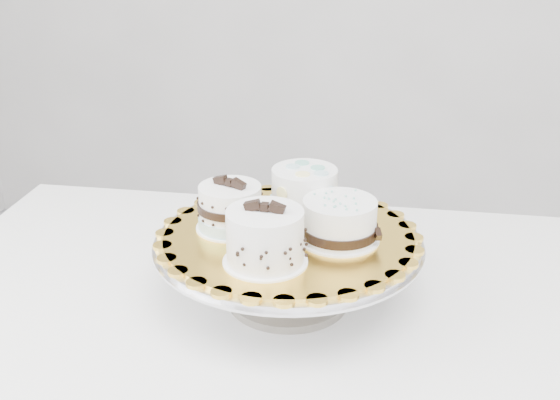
% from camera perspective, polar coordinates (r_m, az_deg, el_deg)
% --- Properties ---
extents(table, '(1.36, 0.98, 0.75)m').
position_cam_1_polar(table, '(1.11, 1.87, -12.29)').
color(table, white).
rests_on(table, floor).
extents(cake_stand, '(0.40, 0.40, 0.11)m').
position_cam_1_polar(cake_stand, '(1.06, 0.68, -4.72)').
color(cake_stand, gray).
rests_on(cake_stand, table).
extents(cake_board, '(0.39, 0.39, 0.01)m').
position_cam_1_polar(cake_board, '(1.05, 0.69, -2.93)').
color(cake_board, gold).
rests_on(cake_board, cake_stand).
extents(cake_swirl, '(0.12, 0.12, 0.09)m').
position_cam_1_polar(cake_swirl, '(0.95, -1.22, -3.13)').
color(cake_swirl, white).
rests_on(cake_swirl, cake_board).
extents(cake_banded, '(0.12, 0.12, 0.09)m').
position_cam_1_polar(cake_banded, '(1.06, -4.06, -0.73)').
color(cake_banded, white).
rests_on(cake_banded, cake_board).
extents(cake_dots, '(0.12, 0.12, 0.08)m').
position_cam_1_polar(cake_dots, '(1.10, 1.99, 0.71)').
color(cake_dots, white).
rests_on(cake_dots, cake_board).
extents(cake_ribbon, '(0.14, 0.14, 0.07)m').
position_cam_1_polar(cake_ribbon, '(1.02, 4.91, -1.77)').
color(cake_ribbon, white).
rests_on(cake_ribbon, cake_board).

